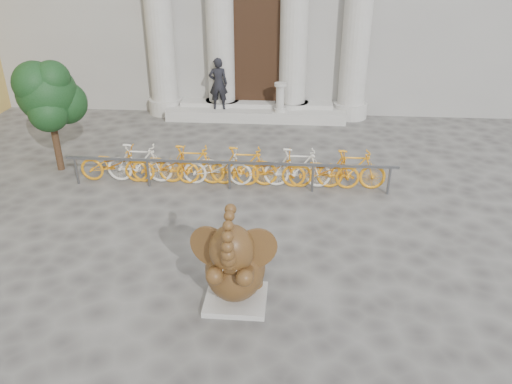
# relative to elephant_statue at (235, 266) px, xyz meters

# --- Properties ---
(ground) EXTENTS (80.00, 80.00, 0.00)m
(ground) POSITION_rel_elephant_statue_xyz_m (-0.40, 0.34, -0.74)
(ground) COLOR #474442
(ground) RESTS_ON ground
(entrance_steps) EXTENTS (6.00, 1.20, 0.36)m
(entrance_steps) POSITION_rel_elephant_statue_xyz_m (-0.40, 9.74, -0.56)
(entrance_steps) COLOR #A8A59E
(entrance_steps) RESTS_ON ground
(elephant_statue) EXTENTS (1.37, 1.50, 2.04)m
(elephant_statue) POSITION_rel_elephant_statue_xyz_m (0.00, 0.00, 0.00)
(elephant_statue) COLOR #A8A59E
(elephant_statue) RESTS_ON ground
(bike_rack) EXTENTS (8.00, 0.53, 1.00)m
(bike_rack) POSITION_rel_elephant_statue_xyz_m (-0.64, 4.52, -0.24)
(bike_rack) COLOR slate
(bike_rack) RESTS_ON ground
(tree) EXTENTS (1.66, 1.52, 2.89)m
(tree) POSITION_rel_elephant_statue_xyz_m (-5.21, 5.09, 1.27)
(tree) COLOR #332114
(tree) RESTS_ON ground
(pedestrian) EXTENTS (0.66, 0.47, 1.70)m
(pedestrian) POSITION_rel_elephant_statue_xyz_m (-1.63, 9.58, 0.47)
(pedestrian) COLOR black
(pedestrian) RESTS_ON entrance_steps
(balustrade_post) EXTENTS (0.39, 0.39, 0.95)m
(balustrade_post) POSITION_rel_elephant_statue_xyz_m (0.42, 9.44, 0.06)
(balustrade_post) COLOR #A8A59E
(balustrade_post) RESTS_ON entrance_steps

